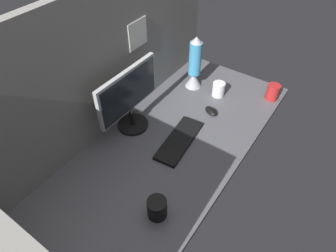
{
  "coord_description": "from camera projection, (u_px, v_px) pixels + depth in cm",
  "views": [
    {
      "loc": [
        -89.9,
        -64.59,
        121.81
      ],
      "look_at": [
        0.73,
        0.0,
        14.0
      ],
      "focal_mm": 31.44,
      "sensor_mm": 36.0,
      "label": 1
    }
  ],
  "objects": [
    {
      "name": "mug_black_travel",
      "position": [
        157.0,
        208.0,
        1.3
      ],
      "size": [
        8.94,
        8.94,
        10.36
      ],
      "color": "black",
      "rests_on": "ground_plane"
    },
    {
      "name": "monitor",
      "position": [
        129.0,
        97.0,
        1.61
      ],
      "size": [
        44.75,
        18.0,
        37.99
      ],
      "color": "black",
      "rests_on": "ground_plane"
    },
    {
      "name": "mug_ceramic_white",
      "position": [
        218.0,
        89.0,
        1.93
      ],
      "size": [
        8.06,
        8.06,
        9.59
      ],
      "color": "white",
      "rests_on": "ground_plane"
    },
    {
      "name": "ground_plane",
      "position": [
        165.0,
        147.0,
        1.65
      ],
      "size": [
        180.0,
        80.0,
        3.0
      ],
      "primitive_type": "cube",
      "color": "#515156"
    },
    {
      "name": "mouse",
      "position": [
        211.0,
        111.0,
        1.82
      ],
      "size": [
        9.1,
        11.06,
        3.4
      ],
      "primitive_type": "ellipsoid",
      "rotation": [
        0.0,
        0.0,
        -0.43
      ],
      "color": "black",
      "rests_on": "ground_plane"
    },
    {
      "name": "lava_lamp",
      "position": [
        195.0,
        67.0,
        1.93
      ],
      "size": [
        11.2,
        11.2,
        36.67
      ],
      "color": "#A5A5AD",
      "rests_on": "ground_plane"
    },
    {
      "name": "mug_red_plastic",
      "position": [
        273.0,
        92.0,
        1.9
      ],
      "size": [
        8.13,
        8.13,
        10.53
      ],
      "color": "red",
      "rests_on": "ground_plane"
    },
    {
      "name": "cubicle_wall_back",
      "position": [
        105.0,
        63.0,
        1.52
      ],
      "size": [
        180.0,
        5.5,
        78.63
      ],
      "color": "gray",
      "rests_on": "ground_plane"
    },
    {
      "name": "keyboard",
      "position": [
        179.0,
        140.0,
        1.65
      ],
      "size": [
        38.16,
        16.82,
        2.0
      ],
      "primitive_type": "cube",
      "rotation": [
        0.0,
        0.0,
        0.11
      ],
      "color": "black",
      "rests_on": "ground_plane"
    }
  ]
}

